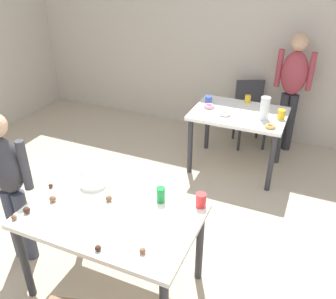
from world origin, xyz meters
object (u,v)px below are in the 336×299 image
soda_can (161,195)px  person_girl_near (8,179)px  dining_table_far (238,120)px  chair_far_table (250,109)px  pitcher_far (265,108)px  person_adult_far (293,83)px  mixing_bowl (93,182)px  dining_table_near (111,224)px

soda_can → person_girl_near: bearing=-165.4°
person_girl_near → soda_can: size_ratio=11.37×
dining_table_far → person_girl_near: bearing=-121.0°
chair_far_table → person_girl_near: size_ratio=0.63×
pitcher_far → person_adult_far: bearing=76.9°
chair_far_table → mixing_bowl: bearing=-105.0°
person_girl_near → mixing_bowl: bearing=25.7°
dining_table_near → pitcher_far: 2.23m
soda_can → pitcher_far: size_ratio=0.48×
dining_table_near → soda_can: soda_can is taller
chair_far_table → person_adult_far: person_adult_far is taller
dining_table_far → soda_can: bearing=-94.1°
dining_table_near → person_girl_near: bearing=-178.0°
chair_far_table → person_adult_far: bearing=0.2°
chair_far_table → person_girl_near: bearing=-114.1°
person_girl_near → pitcher_far: 2.68m
person_adult_far → soda_can: bearing=-103.1°
dining_table_near → soda_can: 0.42m
dining_table_near → pitcher_far: bearing=71.6°
dining_table_near → pitcher_far: size_ratio=5.03×
soda_can → pitcher_far: bearing=76.9°
dining_table_far → pitcher_far: size_ratio=4.22×
mixing_bowl → pitcher_far: bearing=61.2°
dining_table_near → chair_far_table: (0.40, 2.92, -0.16)m
mixing_bowl → person_girl_near: bearing=-154.3°
person_girl_near → mixing_bowl: (0.60, 0.29, -0.04)m
person_girl_near → mixing_bowl: size_ratio=6.40×
chair_far_table → person_girl_near: person_girl_near is taller
person_adult_far → pitcher_far: (-0.19, -0.81, -0.05)m
mixing_bowl → soda_can: size_ratio=1.77×
dining_table_far → chair_far_table: (-0.01, 0.74, -0.15)m
dining_table_far → mixing_bowl: mixing_bowl is taller
person_girl_near → dining_table_near: bearing=2.0°
dining_table_far → pitcher_far: (0.29, -0.07, 0.23)m
dining_table_far → mixing_bowl: bearing=-110.7°
person_girl_near → soda_can: person_girl_near is taller
dining_table_far → person_girl_near: size_ratio=0.77×
chair_far_table → dining_table_near: bearing=-97.8°
dining_table_far → person_adult_far: person_adult_far is taller
mixing_bowl → pitcher_far: pitcher_far is taller
mixing_bowl → chair_far_table: bearing=75.0°
dining_table_near → dining_table_far: (0.41, 2.18, -0.01)m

